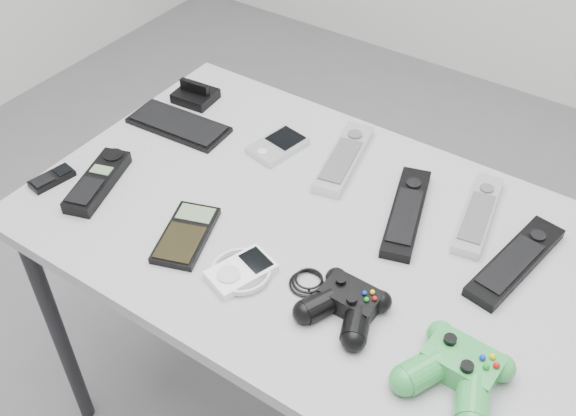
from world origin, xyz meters
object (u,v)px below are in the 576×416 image
Objects in this scene: remote_silver_b at (478,213)px; controller_black at (346,303)px; remote_black_b at (516,261)px; mp3_player at (241,271)px; remote_black_a at (407,211)px; mobile_phone at (52,178)px; pda_keyboard at (179,124)px; pda at (278,145)px; cordless_handset at (98,181)px; desk at (311,246)px; remote_silver_a at (344,157)px; calculator at (186,234)px; controller_green at (458,369)px.

controller_black is at bearing -115.54° from remote_silver_b.
remote_black_b is 2.18× the size of mp3_player.
mp3_player is (-0.17, -0.29, -0.00)m from remote_black_a.
pda_keyboard is at bearing 83.31° from mobile_phone.
cordless_handset reaches higher than pda.
pda is (-0.18, 0.15, 0.07)m from desk.
calculator is at bearing -121.57° from remote_silver_a.
controller_green is (0.11, -0.35, 0.01)m from remote_silver_b.
desk is 0.37m from remote_black_b.
remote_silver_a is 1.04× the size of controller_black.
calculator is (0.24, -0.25, 0.00)m from pda_keyboard.
controller_black is at bearing -117.35° from remote_black_b.
remote_black_a is (0.14, 0.11, 0.07)m from desk.
controller_black is at bearing -70.87° from remote_silver_a.
controller_black is 0.20m from controller_green.
remote_black_a reaches higher than pda_keyboard.
remote_black_a is 0.33m from mp3_player.
desk is at bearing 31.39° from mobile_phone.
remote_silver_b is 1.37× the size of controller_green.
pda is at bearing 156.75° from remote_black_a.
remote_silver_a is 2.66× the size of mobile_phone.
pda_keyboard is at bearing 177.99° from remote_silver_b.
remote_silver_b is 0.45m from mp3_player.
remote_black_b is (0.21, -0.01, -0.00)m from remote_black_a.
pda is 0.43m from remote_silver_b.
pda_keyboard is at bearing 162.95° from mp3_player.
calculator is at bearing -142.82° from remote_black_b.
desk is 0.43m from cordless_handset.
remote_silver_a is 2.07× the size of mp3_player.
desk is 0.19m from remote_black_a.
mp3_player is 0.19m from controller_black.
controller_green reaches higher than remote_silver_a.
calculator is at bearing -177.27° from controller_green.
cordless_handset is 0.23m from calculator.
desk is 0.21m from remote_silver_a.
pda_keyboard is at bearing -176.94° from remote_silver_a.
mp3_player is (0.46, 0.01, 0.00)m from mobile_phone.
mp3_player is at bearing -99.96° from desk.
cordless_handset reaches higher than remote_silver_a.
pda is at bearing 133.39° from mp3_player.
remote_silver_a is at bearing 169.16° from remote_silver_b.
remote_silver_a reaches higher than pda_keyboard.
desk is 4.57× the size of remote_silver_a.
controller_green is at bearing -22.17° from pda_keyboard.
pda reaches higher than mobile_phone.
cordless_handset is 0.37m from mp3_player.
remote_silver_b is at bearing 4.48° from pda_keyboard.
remote_black_b is at bearing -23.63° from remote_silver_a.
cordless_handset reaches higher than desk.
pda_keyboard is at bearing -169.02° from remote_black_b.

